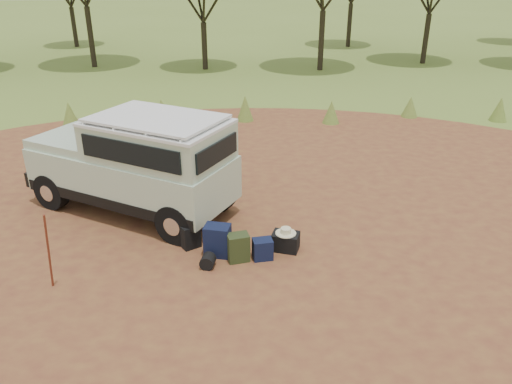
{
  "coord_description": "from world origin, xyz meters",
  "views": [
    {
      "loc": [
        -0.13,
        -8.43,
        5.19
      ],
      "look_at": [
        0.14,
        0.58,
        1.0
      ],
      "focal_mm": 35.0,
      "sensor_mm": 36.0,
      "label": 1
    }
  ],
  "objects_px": {
    "safari_vehicle": "(137,165)",
    "walking_staff": "(49,252)",
    "backpack_black": "(190,236)",
    "backpack_navy": "(218,241)",
    "hard_case": "(285,242)",
    "backpack_olive": "(238,248)",
    "duffel_navy": "(263,249)"
  },
  "relations": [
    {
      "from": "safari_vehicle",
      "to": "walking_staff",
      "type": "height_order",
      "value": "safari_vehicle"
    },
    {
      "from": "backpack_black",
      "to": "safari_vehicle",
      "type": "bearing_deg",
      "value": 95.25
    },
    {
      "from": "backpack_navy",
      "to": "hard_case",
      "type": "xyz_separation_m",
      "value": [
        1.32,
        0.14,
        -0.13
      ]
    },
    {
      "from": "safari_vehicle",
      "to": "backpack_olive",
      "type": "distance_m",
      "value": 3.21
    },
    {
      "from": "safari_vehicle",
      "to": "backpack_olive",
      "type": "bearing_deg",
      "value": -15.54
    },
    {
      "from": "walking_staff",
      "to": "backpack_olive",
      "type": "xyz_separation_m",
      "value": [
        3.17,
        0.83,
        -0.48
      ]
    },
    {
      "from": "walking_staff",
      "to": "backpack_navy",
      "type": "relative_size",
      "value": 2.42
    },
    {
      "from": "backpack_navy",
      "to": "duffel_navy",
      "type": "relative_size",
      "value": 1.52
    },
    {
      "from": "backpack_black",
      "to": "hard_case",
      "type": "height_order",
      "value": "backpack_black"
    },
    {
      "from": "safari_vehicle",
      "to": "backpack_black",
      "type": "xyz_separation_m",
      "value": [
        1.27,
        -1.65,
        -0.87
      ]
    },
    {
      "from": "backpack_navy",
      "to": "backpack_olive",
      "type": "relative_size",
      "value": 1.14
    },
    {
      "from": "backpack_olive",
      "to": "walking_staff",
      "type": "bearing_deg",
      "value": -179.35
    },
    {
      "from": "walking_staff",
      "to": "hard_case",
      "type": "xyz_separation_m",
      "value": [
        4.1,
        1.19,
        -0.57
      ]
    },
    {
      "from": "backpack_black",
      "to": "backpack_olive",
      "type": "relative_size",
      "value": 0.87
    },
    {
      "from": "backpack_black",
      "to": "hard_case",
      "type": "xyz_separation_m",
      "value": [
        1.88,
        -0.16,
        -0.06
      ]
    },
    {
      "from": "backpack_black",
      "to": "backpack_olive",
      "type": "xyz_separation_m",
      "value": [
        0.95,
        -0.51,
        0.04
      ]
    },
    {
      "from": "backpack_navy",
      "to": "backpack_olive",
      "type": "xyz_separation_m",
      "value": [
        0.4,
        -0.21,
        -0.04
      ]
    },
    {
      "from": "safari_vehicle",
      "to": "backpack_olive",
      "type": "xyz_separation_m",
      "value": [
        2.22,
        -2.16,
        -0.83
      ]
    },
    {
      "from": "duffel_navy",
      "to": "safari_vehicle",
      "type": "bearing_deg",
      "value": 132.01
    },
    {
      "from": "walking_staff",
      "to": "duffel_navy",
      "type": "relative_size",
      "value": 3.68
    },
    {
      "from": "backpack_navy",
      "to": "duffel_navy",
      "type": "bearing_deg",
      "value": 1.68
    },
    {
      "from": "safari_vehicle",
      "to": "duffel_navy",
      "type": "distance_m",
      "value": 3.54
    },
    {
      "from": "safari_vehicle",
      "to": "walking_staff",
      "type": "bearing_deg",
      "value": -78.85
    },
    {
      "from": "backpack_navy",
      "to": "walking_staff",
      "type": "bearing_deg",
      "value": -146.8
    },
    {
      "from": "safari_vehicle",
      "to": "backpack_navy",
      "type": "bearing_deg",
      "value": -18.25
    },
    {
      "from": "walking_staff",
      "to": "duffel_navy",
      "type": "bearing_deg",
      "value": -28.52
    },
    {
      "from": "backpack_navy",
      "to": "duffel_navy",
      "type": "distance_m",
      "value": 0.88
    },
    {
      "from": "backpack_navy",
      "to": "safari_vehicle",
      "type": "bearing_deg",
      "value": 145.71
    },
    {
      "from": "backpack_olive",
      "to": "hard_case",
      "type": "bearing_deg",
      "value": 6.93
    },
    {
      "from": "backpack_olive",
      "to": "safari_vehicle",
      "type": "bearing_deg",
      "value": 121.75
    },
    {
      "from": "backpack_black",
      "to": "backpack_olive",
      "type": "distance_m",
      "value": 1.08
    },
    {
      "from": "backpack_black",
      "to": "duffel_navy",
      "type": "relative_size",
      "value": 1.16
    }
  ]
}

